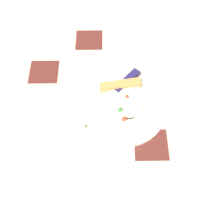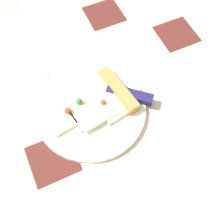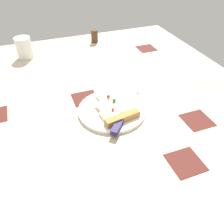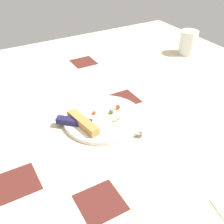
{
  "view_description": "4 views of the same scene",
  "coord_description": "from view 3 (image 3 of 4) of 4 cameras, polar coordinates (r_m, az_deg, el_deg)",
  "views": [
    {
      "loc": [
        -9.08,
        -28.77,
        65.31
      ],
      "look_at": [
        -8.66,
        6.63,
        3.81
      ],
      "focal_mm": 42.31,
      "sensor_mm": 36.0,
      "label": 1
    },
    {
      "loc": [
        22.95,
        1.54,
        53.96
      ],
      "look_at": [
        -1.46,
        12.79,
        3.04
      ],
      "focal_mm": 46.19,
      "sensor_mm": 36.0,
      "label": 2
    },
    {
      "loc": [
        16.6,
        67.78,
        50.25
      ],
      "look_at": [
        -3.88,
        12.57,
        2.46
      ],
      "focal_mm": 37.09,
      "sensor_mm": 36.0,
      "label": 3
    },
    {
      "loc": [
        -62.54,
        39.58,
        48.2
      ],
      "look_at": [
        -7.14,
        7.86,
        3.52
      ],
      "focal_mm": 44.81,
      "sensor_mm": 36.0,
      "label": 4
    }
  ],
  "objects": [
    {
      "name": "napkin",
      "position": [
        1.07,
        20.37,
        8.65
      ],
      "size": [
        15.55,
        15.55,
        0.4
      ],
      "primitive_type": "cube",
      "rotation": [
        0.0,
        0.0,
        -0.22
      ],
      "color": "beige",
      "rests_on": "ground_plane"
    },
    {
      "name": "knife",
      "position": [
        0.76,
        2.93,
        -0.78
      ],
      "size": [
        17.54,
        19.31,
        2.45
      ],
      "rotation": [
        0.0,
        0.0,
        2.41
      ],
      "color": "silver",
      "rests_on": "plate"
    },
    {
      "name": "drinking_glass",
      "position": [
        1.21,
        -20.87,
        14.56
      ],
      "size": [
        7.44,
        7.44,
        9.84
      ],
      "primitive_type": "cylinder",
      "color": "silver",
      "rests_on": "ground_plane"
    },
    {
      "name": "pepper_shaker",
      "position": [
        1.32,
        -4.35,
        18.13
      ],
      "size": [
        3.68,
        3.68,
        6.64
      ],
      "primitive_type": "cylinder",
      "color": "#4C2D19",
      "rests_on": "ground_plane"
    },
    {
      "name": "plate",
      "position": [
        0.8,
        -0.07,
        0.46
      ],
      "size": [
        23.1,
        23.1,
        1.24
      ],
      "primitive_type": "cylinder",
      "color": "white",
      "rests_on": "ground_plane"
    },
    {
      "name": "ground_plane",
      "position": [
        0.87,
        -5.28,
        2.31
      ],
      "size": [
        126.6,
        126.6,
        3.0
      ],
      "color": "#C6B293",
      "rests_on": "ground"
    },
    {
      "name": "pizza_slice",
      "position": [
        0.77,
        0.89,
        0.26
      ],
      "size": [
        12.53,
        18.43,
        2.64
      ],
      "rotation": [
        0.0,
        0.0,
        3.3
      ],
      "color": "beige",
      "rests_on": "plate"
    }
  ]
}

